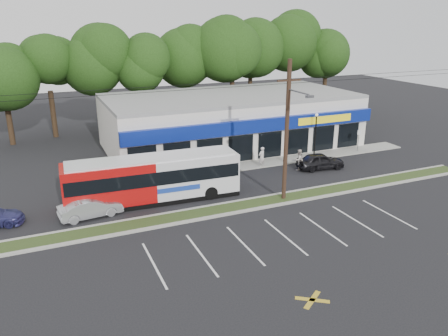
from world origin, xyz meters
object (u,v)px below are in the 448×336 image
at_px(car_silver, 90,208).
at_px(pedestrian_b, 299,160).
at_px(utility_pole, 285,127).
at_px(lamp_post, 316,130).
at_px(sign_post, 359,137).
at_px(pedestrian_a, 262,157).
at_px(metrobus, 153,178).
at_px(car_dark, 320,161).

distance_m(car_silver, pedestrian_b, 18.09).
distance_m(utility_pole, lamp_post, 11.67).
bearing_deg(pedestrian_b, car_silver, -2.37).
bearing_deg(sign_post, lamp_post, 177.42).
relative_size(lamp_post, pedestrian_b, 2.28).
bearing_deg(pedestrian_b, pedestrian_a, -48.49).
height_order(metrobus, car_silver, metrobus).
distance_m(utility_pole, sign_post, 15.71).
height_order(sign_post, pedestrian_b, sign_post).
relative_size(car_dark, pedestrian_b, 2.25).
relative_size(sign_post, pedestrian_a, 1.20).
bearing_deg(sign_post, pedestrian_a, -178.03).
bearing_deg(car_silver, car_dark, -90.94).
bearing_deg(pedestrian_a, lamp_post, 167.46).
xyz_separation_m(lamp_post, pedestrian_a, (-5.97, -0.60, -1.74)).
xyz_separation_m(utility_pole, pedestrian_b, (4.78, 5.29, -4.48)).
bearing_deg(metrobus, utility_pole, -19.92).
distance_m(metrobus, car_silver, 4.80).
bearing_deg(sign_post, pedestrian_b, -164.31).
height_order(utility_pole, metrobus, utility_pole).
bearing_deg(car_silver, lamp_post, -83.34).
xyz_separation_m(car_dark, car_silver, (-19.79, -2.22, -0.04)).
xyz_separation_m(utility_pole, metrobus, (-8.55, 3.57, -3.65)).
height_order(metrobus, car_dark, metrobus).
relative_size(utility_pole, car_dark, 11.91).
distance_m(utility_pole, metrobus, 9.96).
relative_size(utility_pole, metrobus, 4.01).
bearing_deg(car_dark, pedestrian_a, 68.08).
bearing_deg(utility_pole, metrobus, 157.31).
height_order(car_silver, pedestrian_b, pedestrian_b).
distance_m(utility_pole, car_dark, 9.47).
bearing_deg(sign_post, utility_pole, -149.85).
bearing_deg(metrobus, sign_post, 13.40).
bearing_deg(lamp_post, car_dark, -115.70).
distance_m(car_dark, pedestrian_a, 5.13).
xyz_separation_m(utility_pole, sign_post, (13.17, 7.65, -3.86)).
bearing_deg(metrobus, car_silver, -164.87).
xyz_separation_m(lamp_post, car_dark, (-1.48, -3.08, -1.95)).
xyz_separation_m(utility_pole, car_silver, (-13.11, 2.57, -4.74)).
height_order(lamp_post, car_silver, lamp_post).
bearing_deg(lamp_post, pedestrian_b, -142.72).
distance_m(utility_pole, pedestrian_b, 8.42).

